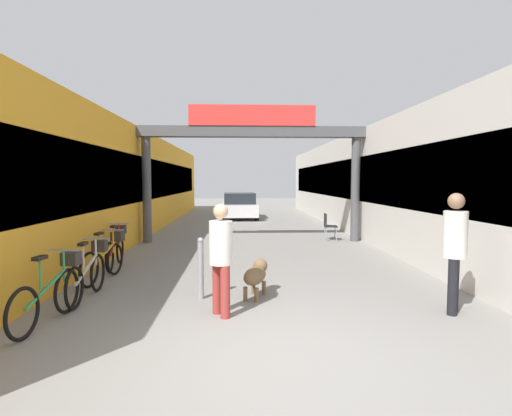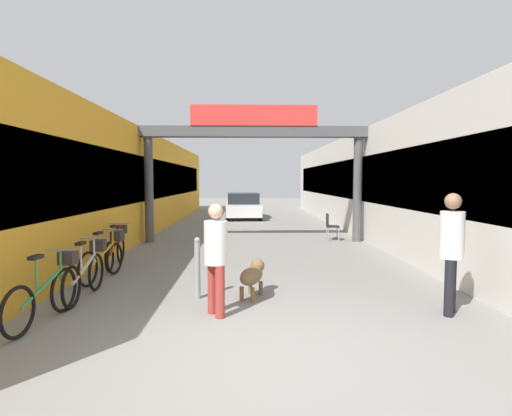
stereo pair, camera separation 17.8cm
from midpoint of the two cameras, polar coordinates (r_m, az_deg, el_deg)
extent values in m
plane|color=gray|center=(4.76, 1.75, -20.61)|extent=(80.00, 80.00, 0.00)
cube|color=gold|center=(16.05, -19.74, 3.24)|extent=(3.00, 26.00, 3.68)
cube|color=black|center=(15.67, -14.57, 4.01)|extent=(0.04, 23.40, 1.47)
cube|color=beige|center=(16.25, 17.14, 3.31)|extent=(3.00, 26.00, 3.68)
cube|color=black|center=(15.82, 12.08, 4.05)|extent=(0.04, 23.40, 1.47)
cylinder|color=#4C4C4F|center=(13.15, -15.72, 2.49)|extent=(0.28, 0.28, 3.35)
cylinder|color=#4C4C4F|center=(13.31, 13.64, 2.55)|extent=(0.28, 0.28, 3.35)
cube|color=#4C4C4F|center=(12.89, -0.96, 10.82)|extent=(7.40, 0.44, 0.33)
cube|color=red|center=(12.76, -0.94, 13.10)|extent=(3.96, 0.10, 0.64)
cylinder|color=#99332D|center=(6.07, -6.43, -11.31)|extent=(0.19, 0.19, 0.76)
cylinder|color=#99332D|center=(5.87, -5.31, -11.84)|extent=(0.19, 0.19, 0.76)
cylinder|color=silver|center=(5.82, -5.93, -4.94)|extent=(0.47, 0.47, 0.63)
sphere|color=tan|center=(5.77, -5.96, -0.48)|extent=(0.30, 0.30, 0.22)
cylinder|color=black|center=(6.81, 25.76, -9.69)|extent=(0.19, 0.19, 0.84)
cylinder|color=black|center=(6.58, 25.59, -10.16)|extent=(0.19, 0.19, 0.84)
cylinder|color=silver|center=(6.56, 25.87, -3.41)|extent=(0.47, 0.47, 0.69)
sphere|color=#8C664C|center=(6.52, 26.00, 0.90)|extent=(0.33, 0.33, 0.24)
ellipsoid|color=brown|center=(6.80, -0.92, -9.63)|extent=(0.55, 0.80, 0.29)
sphere|color=brown|center=(7.09, -0.09, -8.23)|extent=(0.32, 0.32, 0.25)
sphere|color=white|center=(7.01, -0.36, -9.35)|extent=(0.23, 0.23, 0.18)
cylinder|color=brown|center=(7.10, -1.11, -11.24)|extent=(0.09, 0.09, 0.23)
cylinder|color=brown|center=(7.04, 0.41, -11.37)|extent=(0.09, 0.09, 0.23)
cylinder|color=brown|center=(6.70, -2.31, -12.18)|extent=(0.09, 0.09, 0.23)
cylinder|color=brown|center=(6.64, -0.71, -12.32)|extent=(0.09, 0.09, 0.23)
torus|color=black|center=(6.73, -26.09, -10.58)|extent=(0.12, 0.67, 0.67)
torus|color=black|center=(5.91, -31.15, -12.78)|extent=(0.12, 0.67, 0.67)
cube|color=#338C4C|center=(6.27, -28.50, -10.03)|extent=(0.14, 0.94, 0.34)
cylinder|color=#338C4C|center=(6.12, -29.17, -8.27)|extent=(0.04, 0.04, 0.42)
cube|color=black|center=(6.08, -29.24, -6.25)|extent=(0.12, 0.23, 0.05)
cylinder|color=#338C4C|center=(6.60, -26.46, -7.50)|extent=(0.04, 0.04, 0.46)
cylinder|color=gray|center=(6.56, -26.52, -5.44)|extent=(0.46, 0.08, 0.03)
cube|color=#332D28|center=(6.76, -25.62, -6.53)|extent=(0.26, 0.22, 0.20)
torus|color=black|center=(7.78, -22.30, -8.54)|extent=(0.05, 0.67, 0.67)
torus|color=black|center=(6.85, -25.22, -10.31)|extent=(0.05, 0.67, 0.67)
cube|color=beige|center=(7.27, -23.70, -7.99)|extent=(0.04, 0.94, 0.34)
cylinder|color=beige|center=(7.12, -24.10, -6.45)|extent=(0.03, 0.03, 0.42)
cube|color=black|center=(7.09, -24.15, -4.70)|extent=(0.10, 0.22, 0.05)
cylinder|color=beige|center=(7.65, -22.53, -5.86)|extent=(0.03, 0.03, 0.46)
cylinder|color=gray|center=(7.61, -22.58, -4.07)|extent=(0.46, 0.03, 0.03)
cube|color=#332D28|center=(7.82, -22.04, -5.04)|extent=(0.24, 0.20, 0.20)
torus|color=black|center=(8.95, -20.03, -6.86)|extent=(0.16, 0.67, 0.67)
torus|color=black|center=(8.08, -23.34, -8.11)|extent=(0.16, 0.67, 0.67)
cube|color=gold|center=(8.48, -21.63, -6.26)|extent=(0.19, 0.94, 0.34)
cylinder|color=gold|center=(8.34, -22.06, -4.91)|extent=(0.04, 0.04, 0.42)
cube|color=black|center=(8.31, -22.10, -3.41)|extent=(0.13, 0.23, 0.05)
cylinder|color=gold|center=(8.84, -20.27, -4.51)|extent=(0.04, 0.04, 0.46)
cylinder|color=gray|center=(8.81, -20.31, -2.96)|extent=(0.46, 0.10, 0.03)
cube|color=#332D28|center=(9.01, -19.70, -3.83)|extent=(0.27, 0.24, 0.20)
torus|color=black|center=(10.17, -19.33, -5.56)|extent=(0.10, 0.67, 0.67)
torus|color=black|center=(9.19, -20.71, -6.60)|extent=(0.10, 0.67, 0.67)
cube|color=red|center=(9.65, -20.01, -5.00)|extent=(0.11, 0.94, 0.34)
cylinder|color=red|center=(9.50, -20.21, -3.80)|extent=(0.03, 0.03, 0.42)
cube|color=black|center=(9.48, -20.24, -2.49)|extent=(0.12, 0.23, 0.05)
cylinder|color=red|center=(10.06, -19.46, -3.48)|extent=(0.03, 0.03, 0.46)
cylinder|color=gray|center=(10.03, -19.49, -2.12)|extent=(0.46, 0.06, 0.03)
cube|color=#332D28|center=(10.24, -19.22, -2.90)|extent=(0.25, 0.22, 0.20)
cylinder|color=gray|center=(6.81, -8.65, -8.83)|extent=(0.10, 0.10, 0.96)
sphere|color=gray|center=(6.71, -8.69, -4.60)|extent=(0.10, 0.10, 0.10)
cylinder|color=gray|center=(13.59, 10.84, -3.52)|extent=(0.03, 0.03, 0.45)
cylinder|color=gray|center=(13.26, 11.08, -3.71)|extent=(0.03, 0.03, 0.45)
cylinder|color=gray|center=(13.54, 9.42, -3.53)|extent=(0.03, 0.03, 0.45)
cylinder|color=gray|center=(13.20, 9.62, -3.72)|extent=(0.03, 0.03, 0.45)
cube|color=black|center=(13.36, 10.25, -2.58)|extent=(0.43, 0.43, 0.04)
cube|color=black|center=(13.32, 9.50, -1.64)|extent=(0.07, 0.40, 0.40)
cube|color=silver|center=(21.03, -2.64, -0.12)|extent=(1.89, 4.06, 0.60)
cube|color=#1E2328|center=(20.85, -2.63, 1.42)|extent=(1.65, 2.25, 0.55)
cylinder|color=black|center=(22.48, -4.78, -0.33)|extent=(0.22, 0.61, 0.60)
cylinder|color=black|center=(22.53, -0.73, -0.31)|extent=(0.22, 0.61, 0.60)
cylinder|color=black|center=(19.59, -4.84, -0.96)|extent=(0.22, 0.61, 0.60)
cylinder|color=black|center=(19.64, -0.19, -0.93)|extent=(0.22, 0.61, 0.60)
camera|label=1|loc=(0.09, -90.52, -0.04)|focal=28.00mm
camera|label=2|loc=(0.09, 89.48, 0.04)|focal=28.00mm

